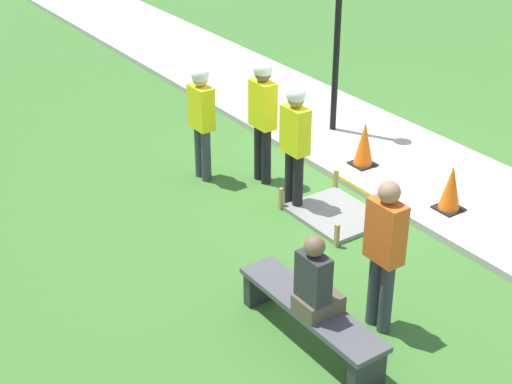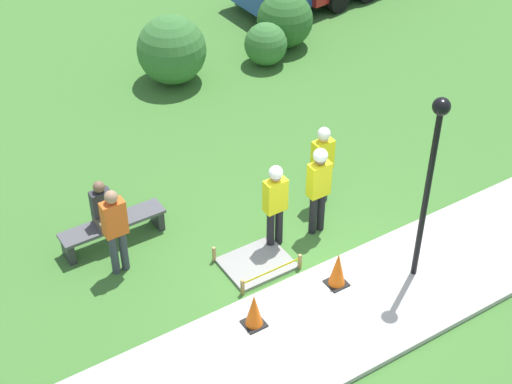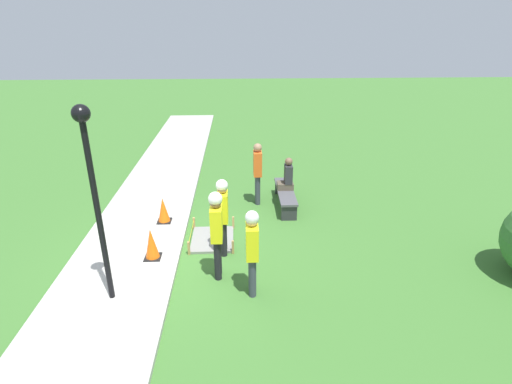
% 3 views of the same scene
% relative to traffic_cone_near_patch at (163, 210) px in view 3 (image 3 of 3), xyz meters
% --- Properties ---
extents(ground_plane, '(60.00, 60.00, 0.00)m').
position_rel_traffic_cone_near_patch_xyz_m(ground_plane, '(1.53, 0.58, -0.41)').
color(ground_plane, '#3D702D').
extents(sidewalk, '(28.00, 2.29, 0.10)m').
position_rel_traffic_cone_near_patch_xyz_m(sidewalk, '(1.53, -0.57, -0.36)').
color(sidewalk, '#ADAAA3').
rests_on(sidewalk, ground_plane).
extents(wet_concrete_patch, '(1.22, 1.01, 0.31)m').
position_rel_traffic_cone_near_patch_xyz_m(wet_concrete_patch, '(0.83, 1.24, -0.38)').
color(wet_concrete_patch, gray).
rests_on(wet_concrete_patch, ground_plane).
extents(traffic_cone_near_patch, '(0.34, 0.34, 0.64)m').
position_rel_traffic_cone_near_patch_xyz_m(traffic_cone_near_patch, '(0.00, 0.00, 0.00)').
color(traffic_cone_near_patch, black).
rests_on(traffic_cone_near_patch, sidewalk).
extents(traffic_cone_far_patch, '(0.34, 0.34, 0.68)m').
position_rel_traffic_cone_near_patch_xyz_m(traffic_cone_far_patch, '(1.67, 0.03, 0.02)').
color(traffic_cone_far_patch, black).
rests_on(traffic_cone_far_patch, sidewalk).
extents(park_bench, '(1.94, 0.44, 0.46)m').
position_rel_traffic_cone_near_patch_xyz_m(park_bench, '(-1.02, 3.15, -0.08)').
color(park_bench, '#2D2D33').
rests_on(park_bench, ground_plane).
extents(person_seated_on_bench, '(0.36, 0.44, 0.89)m').
position_rel_traffic_cone_near_patch_xyz_m(person_seated_on_bench, '(-1.14, 3.20, 0.40)').
color(person_seated_on_bench, brown).
rests_on(person_seated_on_bench, park_bench).
extents(worker_supervisor, '(0.40, 0.25, 1.70)m').
position_rel_traffic_cone_near_patch_xyz_m(worker_supervisor, '(2.82, 2.09, 0.59)').
color(worker_supervisor, '#383D47').
rests_on(worker_supervisor, ground_plane).
extents(worker_assistant, '(0.40, 0.25, 1.74)m').
position_rel_traffic_cone_near_patch_xyz_m(worker_assistant, '(1.40, 1.53, 0.62)').
color(worker_assistant, black).
rests_on(worker_assistant, ground_plane).
extents(worker_trainee, '(0.40, 0.26, 1.83)m').
position_rel_traffic_cone_near_patch_xyz_m(worker_trainee, '(2.26, 1.44, 0.68)').
color(worker_trainee, black).
rests_on(worker_trainee, ground_plane).
extents(bystander_in_orange_shirt, '(0.40, 0.23, 1.73)m').
position_rel_traffic_cone_near_patch_xyz_m(bystander_in_orange_shirt, '(-1.23, 2.39, 0.57)').
color(bystander_in_orange_shirt, '#383D47').
rests_on(bystander_in_orange_shirt, ground_plane).
extents(lamppost_near, '(0.28, 0.28, 3.48)m').
position_rel_traffic_cone_near_patch_xyz_m(lamppost_near, '(2.96, -0.46, 2.00)').
color(lamppost_near, black).
rests_on(lamppost_near, sidewalk).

